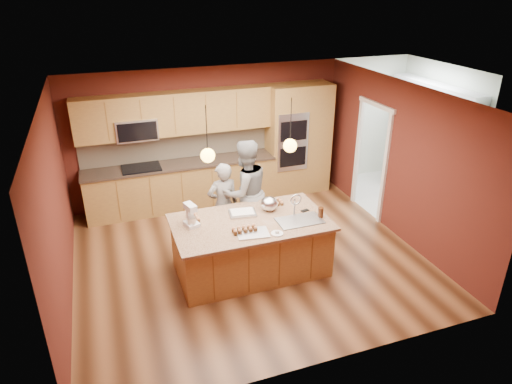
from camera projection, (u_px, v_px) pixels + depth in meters
name	position (u px, v px, depth m)	size (l,w,h in m)	color
floor	(248.00, 256.00, 7.59)	(5.50, 5.50, 0.00)	#422513
ceiling	(247.00, 95.00, 6.45)	(5.50, 5.50, 0.00)	white
wall_back	(208.00, 135.00, 9.16)	(5.50, 5.50, 0.00)	#501C14
wall_front	(322.00, 271.00, 4.88)	(5.50, 5.50, 0.00)	#501C14
wall_left	(56.00, 209.00, 6.19)	(5.00, 5.00, 0.00)	#501C14
wall_right	(399.00, 161.00, 7.85)	(5.00, 5.00, 0.00)	#501C14
cabinet_run	(178.00, 160.00, 8.89)	(3.74, 0.64, 2.30)	olive
oven_column	(298.00, 139.00, 9.54)	(1.30, 0.62, 2.30)	olive
doorway_trim	(371.00, 161.00, 8.65)	(0.08, 1.11, 2.20)	white
laundry_room	(435.00, 103.00, 9.10)	(2.60, 2.70, 2.70)	beige
pendant_left	(208.00, 155.00, 6.22)	(0.20, 0.20, 0.80)	black
pendant_right	(290.00, 145.00, 6.59)	(0.20, 0.20, 0.80)	black
island	(252.00, 245.00, 7.07)	(2.36, 1.32, 1.25)	olive
person_left	(223.00, 205.00, 7.67)	(0.54, 0.36, 1.49)	black
person_right	(245.00, 192.00, 7.71)	(0.89, 0.69, 1.84)	gray
stand_mixer	(191.00, 216.00, 6.72)	(0.24, 0.28, 0.34)	white
sheet_cake	(242.00, 213.00, 7.09)	(0.45, 0.36, 0.05)	#B8BAC0
cooling_rack	(253.00, 233.00, 6.54)	(0.45, 0.32, 0.02)	silver
mixing_bowl	(269.00, 204.00, 7.18)	(0.28, 0.28, 0.24)	silver
plate	(277.00, 233.00, 6.54)	(0.18, 0.18, 0.01)	white
tumbler	(321.00, 212.00, 6.97)	(0.08, 0.08, 0.16)	#3C1C0B
phone	(305.00, 210.00, 7.19)	(0.13, 0.07, 0.01)	black
cupcakes_left	(193.00, 216.00, 6.95)	(0.16, 0.33, 0.07)	tan
cupcakes_rack	(245.00, 229.00, 6.56)	(0.39, 0.16, 0.07)	tan
cupcakes_right	(276.00, 202.00, 7.41)	(0.22, 0.22, 0.07)	tan
washer	(430.00, 176.00, 9.32)	(0.66, 0.68, 1.07)	white
dryer	(408.00, 164.00, 9.91)	(0.67, 0.70, 1.09)	white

